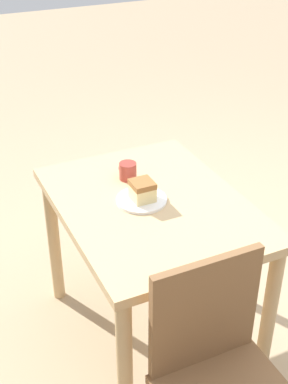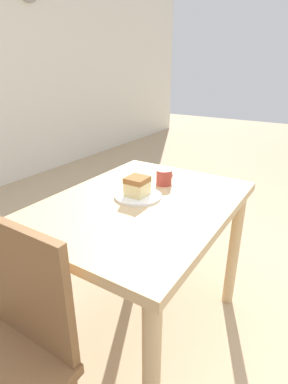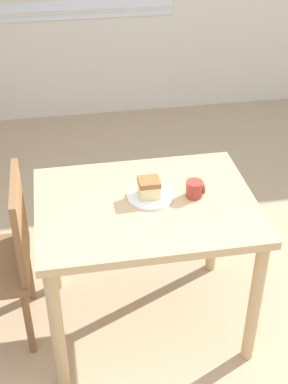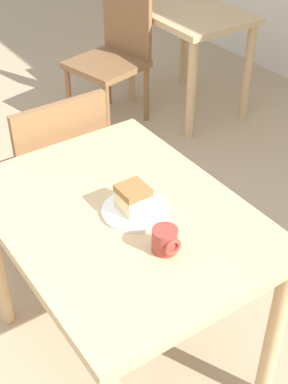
{
  "view_description": "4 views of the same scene",
  "coord_description": "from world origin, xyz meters",
  "px_view_note": "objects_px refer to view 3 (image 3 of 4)",
  "views": [
    {
      "loc": [
        -1.76,
        1.33,
        1.94
      ],
      "look_at": [
        -0.07,
        0.54,
        0.81
      ],
      "focal_mm": 50.0,
      "sensor_mm": 36.0,
      "label": 1
    },
    {
      "loc": [
        -1.07,
        -0.15,
        1.3
      ],
      "look_at": [
        -0.07,
        0.49,
        0.79
      ],
      "focal_mm": 28.0,
      "sensor_mm": 36.0,
      "label": 2
    },
    {
      "loc": [
        -0.42,
        -1.42,
        2.14
      ],
      "look_at": [
        -0.06,
        0.57,
        0.76
      ],
      "focal_mm": 50.0,
      "sensor_mm": 36.0,
      "label": 3
    },
    {
      "loc": [
        1.09,
        -0.2,
        1.84
      ],
      "look_at": [
        -0.05,
        0.58,
        0.8
      ],
      "focal_mm": 50.0,
      "sensor_mm": 36.0,
      "label": 4
    }
  ],
  "objects_px": {
    "plate": "(150,196)",
    "cake_slice": "(149,188)",
    "dining_table_near": "(146,223)",
    "coffee_mug": "(195,189)"
  },
  "relations": [
    {
      "from": "cake_slice",
      "to": "coffee_mug",
      "type": "height_order",
      "value": "cake_slice"
    },
    {
      "from": "plate",
      "to": "cake_slice",
      "type": "relative_size",
      "value": 2.24
    },
    {
      "from": "plate",
      "to": "cake_slice",
      "type": "height_order",
      "value": "cake_slice"
    },
    {
      "from": "cake_slice",
      "to": "dining_table_near",
      "type": "bearing_deg",
      "value": -121.16
    },
    {
      "from": "cake_slice",
      "to": "coffee_mug",
      "type": "distance_m",
      "value": 0.21
    },
    {
      "from": "plate",
      "to": "cake_slice",
      "type": "xyz_separation_m",
      "value": [
        -0.01,
        -0.0,
        0.05
      ]
    },
    {
      "from": "plate",
      "to": "dining_table_near",
      "type": "bearing_deg",
      "value": -127.41
    },
    {
      "from": "dining_table_near",
      "to": "plate",
      "type": "xyz_separation_m",
      "value": [
        0.03,
        0.03,
        0.12
      ]
    },
    {
      "from": "coffee_mug",
      "to": "cake_slice",
      "type": "bearing_deg",
      "value": 173.38
    },
    {
      "from": "plate",
      "to": "cake_slice",
      "type": "bearing_deg",
      "value": -174.43
    }
  ]
}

